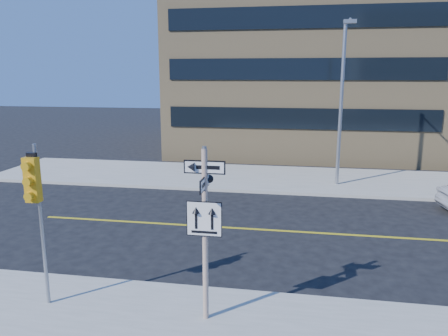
# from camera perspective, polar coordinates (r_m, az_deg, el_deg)

# --- Properties ---
(ground) EXTENTS (120.00, 120.00, 0.00)m
(ground) POSITION_cam_1_polar(r_m,az_deg,el_deg) (13.01, 0.02, -13.89)
(ground) COLOR black
(ground) RESTS_ON ground
(sign_pole) EXTENTS (0.92, 0.92, 4.06)m
(sign_pole) POSITION_cam_1_polar(r_m,az_deg,el_deg) (9.79, -2.51, -7.45)
(sign_pole) COLOR silver
(sign_pole) RESTS_ON near_sidewalk
(traffic_signal) EXTENTS (0.32, 0.45, 4.00)m
(traffic_signal) POSITION_cam_1_polar(r_m,az_deg,el_deg) (11.02, -23.51, -2.99)
(traffic_signal) COLOR gray
(traffic_signal) RESTS_ON near_sidewalk
(streetlight_a) EXTENTS (0.55, 2.25, 8.00)m
(streetlight_a) POSITION_cam_1_polar(r_m,az_deg,el_deg) (22.38, 15.17, 9.31)
(streetlight_a) COLOR gray
(streetlight_a) RESTS_ON far_sidewalk
(building_brick) EXTENTS (18.00, 18.00, 18.00)m
(building_brick) POSITION_cam_1_polar(r_m,az_deg,el_deg) (36.66, 10.26, 17.16)
(building_brick) COLOR tan
(building_brick) RESTS_ON ground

